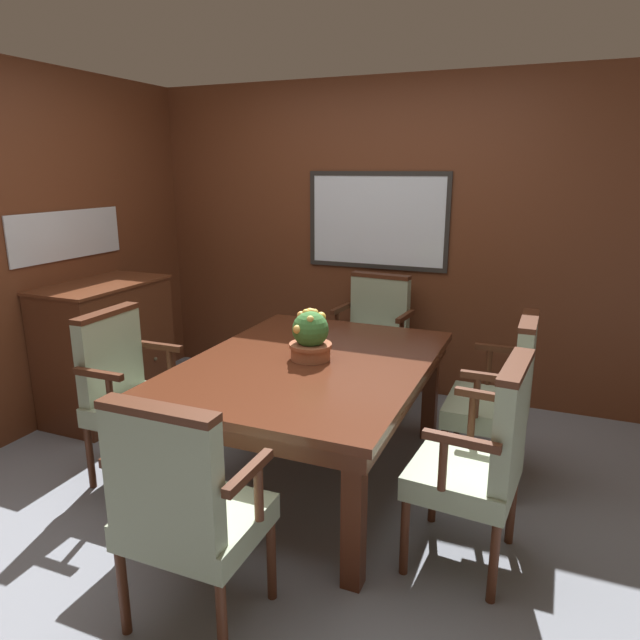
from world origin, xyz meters
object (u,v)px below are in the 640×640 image
at_px(chair_head_far, 374,333).
at_px(sideboard_cabinet, 107,349).
at_px(chair_right_far, 502,392).
at_px(dining_table, 310,375).
at_px(potted_plant, 310,336).
at_px(chair_head_near, 184,505).
at_px(chair_right_near, 482,454).
at_px(chair_left_near, 128,387).

distance_m(chair_head_far, sideboard_cabinet, 1.99).
relative_size(chair_right_far, chair_head_far, 1.00).
xyz_separation_m(chair_right_far, chair_head_far, (-1.03, 0.86, 0.00)).
relative_size(dining_table, potted_plant, 6.11).
xyz_separation_m(chair_right_far, potted_plant, (-1.03, -0.35, 0.31)).
height_order(dining_table, chair_head_near, chair_head_near).
relative_size(dining_table, sideboard_cabinet, 1.78).
xyz_separation_m(chair_right_far, chair_head_near, (-0.99, -1.62, 0.00)).
bearing_deg(chair_right_far, chair_right_near, -0.26).
bearing_deg(potted_plant, dining_table, -73.82).
xyz_separation_m(chair_right_near, sideboard_cabinet, (-2.76, 0.69, -0.06)).
relative_size(chair_head_near, sideboard_cabinet, 1.01).
bearing_deg(chair_head_near, chair_head_far, -89.45).
height_order(chair_head_near, chair_right_near, same).
xyz_separation_m(dining_table, chair_left_near, (-0.99, -0.37, -0.09)).
bearing_deg(dining_table, chair_right_near, -22.12).
distance_m(dining_table, chair_head_far, 1.25).
xyz_separation_m(dining_table, chair_head_near, (0.03, -1.24, -0.09)).
distance_m(chair_left_near, chair_right_near, 2.00).
bearing_deg(chair_left_near, chair_right_near, -92.19).
bearing_deg(chair_right_far, potted_plant, -70.81).
relative_size(chair_head_far, potted_plant, 3.47).
distance_m(chair_head_near, chair_left_near, 1.34).
bearing_deg(chair_right_far, chair_left_near, -69.23).
bearing_deg(chair_left_near, sideboard_cabinet, 48.46).
distance_m(dining_table, sideboard_cabinet, 1.78).
xyz_separation_m(chair_head_near, sideboard_cabinet, (-1.78, 1.53, -0.06)).
bearing_deg(chair_left_near, chair_head_far, -32.35).
bearing_deg(sideboard_cabinet, chair_left_near, -40.58).
relative_size(chair_left_near, sideboard_cabinet, 1.01).
distance_m(chair_head_near, chair_right_near, 1.29).
height_order(chair_head_far, sideboard_cabinet, chair_head_far).
height_order(chair_right_near, sideboard_cabinet, chair_right_near).
xyz_separation_m(chair_head_far, chair_left_near, (-0.98, -1.61, 0.00)).
bearing_deg(potted_plant, chair_left_near, -157.98).
bearing_deg(dining_table, sideboard_cabinet, 170.77).
height_order(dining_table, potted_plant, potted_plant).
relative_size(dining_table, chair_right_far, 1.76).
bearing_deg(chair_left_near, potted_plant, -68.93).
xyz_separation_m(chair_head_far, chair_right_near, (1.02, -1.65, 0.00)).
bearing_deg(chair_right_near, chair_head_near, -45.14).
xyz_separation_m(potted_plant, sideboard_cabinet, (-1.74, 0.25, -0.37)).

